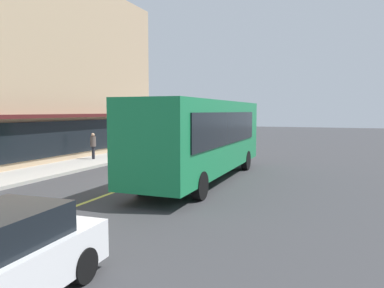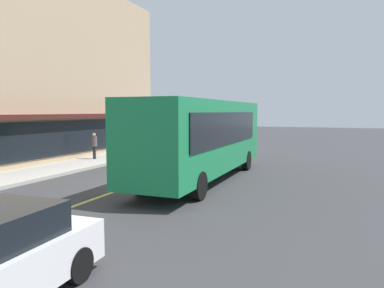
# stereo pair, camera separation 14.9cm
# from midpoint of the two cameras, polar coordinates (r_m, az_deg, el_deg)

# --- Properties ---
(ground) EXTENTS (120.00, 120.00, 0.00)m
(ground) POSITION_cam_midpoint_polar(r_m,az_deg,el_deg) (16.26, -7.87, -5.80)
(ground) COLOR #38383A
(sidewalk) EXTENTS (80.00, 2.91, 0.15)m
(sidewalk) POSITION_cam_midpoint_polar(r_m,az_deg,el_deg) (19.62, -22.57, -4.05)
(sidewalk) COLOR #B2ADA3
(sidewalk) RESTS_ON ground
(lane_centre_stripe) EXTENTS (36.00, 0.16, 0.01)m
(lane_centre_stripe) POSITION_cam_midpoint_polar(r_m,az_deg,el_deg) (16.26, -7.87, -5.79)
(lane_centre_stripe) COLOR #D8D14C
(lane_centre_stripe) RESTS_ON ground
(bus) EXTENTS (11.13, 2.62, 3.50)m
(bus) POSITION_cam_midpoint_polar(r_m,az_deg,el_deg) (16.25, 1.53, 1.30)
(bus) COLOR #197F47
(bus) RESTS_ON ground
(pedestrian_near_storefront) EXTENTS (0.34, 0.34, 1.59)m
(pedestrian_near_storefront) POSITION_cam_midpoint_polar(r_m,az_deg,el_deg) (23.22, -15.27, 0.07)
(pedestrian_near_storefront) COLOR black
(pedestrian_near_storefront) RESTS_ON sidewalk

